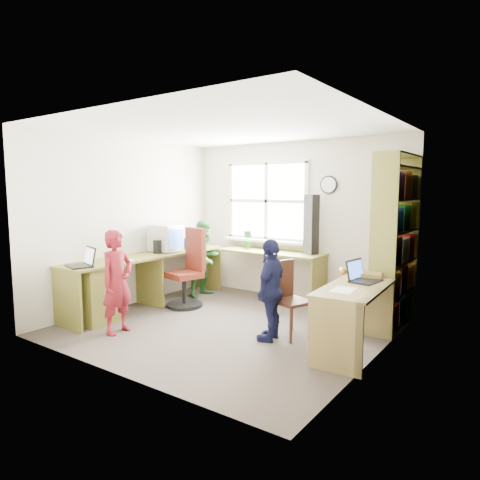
{
  "coord_description": "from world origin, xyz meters",
  "views": [
    {
      "loc": [
        3.08,
        -4.1,
        1.68
      ],
      "look_at": [
        0.0,
        0.25,
        1.05
      ],
      "focal_mm": 32.0,
      "sensor_mm": 36.0,
      "label": 1
    }
  ],
  "objects": [
    {
      "name": "person_green",
      "position": [
        -1.22,
        1.03,
        0.6
      ],
      "size": [
        0.47,
        0.59,
        1.2
      ],
      "primitive_type": "imported",
      "rotation": [
        0.0,
        0.0,
        1.54
      ],
      "color": "#28662A",
      "rests_on": "ground"
    },
    {
      "name": "speaker_b",
      "position": [
        -1.51,
        0.79,
        0.84
      ],
      "size": [
        0.1,
        0.1,
        0.17
      ],
      "rotation": [
        0.0,
        0.0,
        0.19
      ],
      "color": "black",
      "rests_on": "l_desk"
    },
    {
      "name": "wooden_chair",
      "position": [
        0.75,
        0.15,
        0.47
      ],
      "size": [
        0.47,
        0.47,
        0.86
      ],
      "rotation": [
        0.0,
        0.0,
        -0.31
      ],
      "color": "#381C12",
      "rests_on": "ground"
    },
    {
      "name": "potted_plant",
      "position": [
        -0.7,
        1.45,
        0.9
      ],
      "size": [
        0.19,
        0.17,
        0.29
      ],
      "primitive_type": "imported",
      "rotation": [
        0.0,
        0.0,
        -0.25
      ],
      "color": "#2E7330",
      "rests_on": "l_desk"
    },
    {
      "name": "swivel_chair",
      "position": [
        -1.03,
        0.42,
        0.48
      ],
      "size": [
        0.63,
        0.63,
        1.12
      ],
      "rotation": [
        0.0,
        0.0,
        -0.24
      ],
      "color": "black",
      "rests_on": "ground"
    },
    {
      "name": "laptop_right",
      "position": [
        1.54,
        0.34,
        0.75
      ],
      "size": [
        0.32,
        0.37,
        0.23
      ],
      "rotation": [
        0.0,
        0.0,
        1.43
      ],
      "color": "black",
      "rests_on": "right_desk"
    },
    {
      "name": "crt_monitor",
      "position": [
        -1.52,
        0.46,
        0.96
      ],
      "size": [
        0.44,
        0.4,
        0.41
      ],
      "rotation": [
        0.0,
        0.0,
        0.09
      ],
      "color": "silver",
      "rests_on": "l_desk"
    },
    {
      "name": "l_desk",
      "position": [
        -1.31,
        -0.28,
        0.46
      ],
      "size": [
        2.38,
        2.95,
        0.75
      ],
      "color": "olive",
      "rests_on": "ground"
    },
    {
      "name": "person_navy",
      "position": [
        0.68,
        -0.1,
        0.57
      ],
      "size": [
        0.39,
        0.71,
        1.14
      ],
      "primitive_type": "imported",
      "rotation": [
        0.0,
        0.0,
        -1.4
      ],
      "color": "#12163B",
      "rests_on": "ground"
    },
    {
      "name": "room",
      "position": [
        0.01,
        0.1,
        1.22
      ],
      "size": [
        3.64,
        3.44,
        2.44
      ],
      "color": "#413933",
      "rests_on": "ground"
    },
    {
      "name": "speaker_a",
      "position": [
        -1.48,
        0.26,
        0.85
      ],
      "size": [
        0.1,
        0.1,
        0.2
      ],
      "rotation": [
        0.0,
        0.0,
        0.05
      ],
      "color": "black",
      "rests_on": "l_desk"
    },
    {
      "name": "paper_b",
      "position": [
        1.53,
        -0.17,
        0.7
      ],
      "size": [
        0.24,
        0.32,
        0.0
      ],
      "rotation": [
        0.0,
        0.0,
        0.1
      ],
      "color": "white",
      "rests_on": "right_desk"
    },
    {
      "name": "laptop_left",
      "position": [
        -1.44,
        -1.02,
        0.81
      ],
      "size": [
        0.42,
        0.38,
        0.24
      ],
      "rotation": [
        0.0,
        0.0,
        -0.31
      ],
      "color": "black",
      "rests_on": "l_desk"
    },
    {
      "name": "cd_tower",
      "position": [
        0.38,
        1.49,
        1.18
      ],
      "size": [
        0.21,
        0.2,
        0.86
      ],
      "rotation": [
        0.0,
        0.0,
        -0.32
      ],
      "color": "black",
      "rests_on": "l_desk"
    },
    {
      "name": "game_box",
      "position": [
        1.53,
        0.59,
        0.73
      ],
      "size": [
        0.35,
        0.35,
        0.06
      ],
      "rotation": [
        0.0,
        0.0,
        0.23
      ],
      "color": "red",
      "rests_on": "right_desk"
    },
    {
      "name": "bookshelf",
      "position": [
        1.65,
        1.19,
        1.0
      ],
      "size": [
        0.3,
        1.02,
        2.1
      ],
      "color": "olive",
      "rests_on": "ground"
    },
    {
      "name": "right_desk",
      "position": [
        1.57,
        0.07,
        0.51
      ],
      "size": [
        0.63,
        1.24,
        0.7
      ],
      "rotation": [
        0.0,
        0.0,
        0.06
      ],
      "color": "olive",
      "rests_on": "ground"
    },
    {
      "name": "paper_a",
      "position": [
        -1.38,
        -0.48,
        0.75
      ],
      "size": [
        0.28,
        0.34,
        0.0
      ],
      "rotation": [
        0.0,
        0.0,
        0.28
      ],
      "color": "white",
      "rests_on": "l_desk"
    },
    {
      "name": "person_red",
      "position": [
        -0.92,
        -0.93,
        0.61
      ],
      "size": [
        0.32,
        0.47,
        1.22
      ],
      "primitive_type": "imported",
      "rotation": [
        0.0,
        0.0,
        1.65
      ],
      "color": "maroon",
      "rests_on": "ground"
    }
  ]
}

